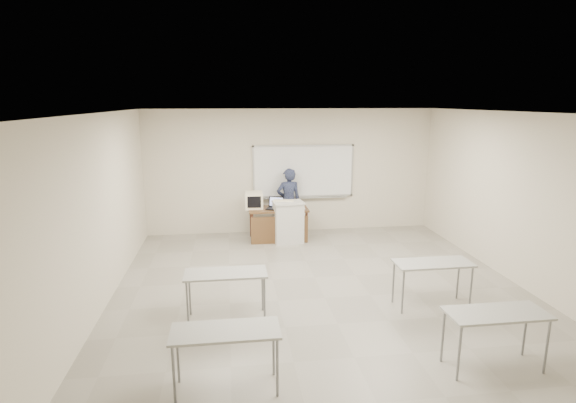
{
  "coord_description": "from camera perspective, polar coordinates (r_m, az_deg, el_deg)",
  "views": [
    {
      "loc": [
        -1.51,
        -6.74,
        3.18
      ],
      "look_at": [
        -0.32,
        2.2,
        1.15
      ],
      "focal_mm": 28.0,
      "sensor_mm": 36.0,
      "label": 1
    }
  ],
  "objects": [
    {
      "name": "floor",
      "position": [
        7.6,
        4.69,
        -12.14
      ],
      "size": [
        7.0,
        8.0,
        0.01
      ],
      "primitive_type": "cube",
      "color": "gray",
      "rests_on": "ground"
    },
    {
      "name": "presenter",
      "position": [
        10.84,
        0.08,
        0.02
      ],
      "size": [
        0.62,
        0.44,
        1.61
      ],
      "primitive_type": "imported",
      "rotation": [
        0.0,
        0.0,
        3.24
      ],
      "color": "black",
      "rests_on": "floor"
    },
    {
      "name": "keyboard",
      "position": [
        10.19,
        -0.57,
        0.12
      ],
      "size": [
        0.49,
        0.25,
        0.03
      ],
      "primitive_type": "cube",
      "rotation": [
        0.0,
        0.0,
        -0.22
      ],
      "color": "#EFE3C0",
      "rests_on": "podium"
    },
    {
      "name": "student_desks",
      "position": [
        6.13,
        7.52,
        -11.62
      ],
      "size": [
        4.4,
        2.2,
        0.73
      ],
      "color": "#A3A49E",
      "rests_on": "floor"
    },
    {
      "name": "podium",
      "position": [
        10.25,
        0.02,
        -2.61
      ],
      "size": [
        0.68,
        0.5,
        0.95
      ],
      "rotation": [
        0.0,
        0.0,
        0.1
      ],
      "color": "silver",
      "rests_on": "floor"
    },
    {
      "name": "whiteboard",
      "position": [
        10.99,
        1.98,
        3.77
      ],
      "size": [
        2.48,
        0.1,
        1.31
      ],
      "color": "white",
      "rests_on": "floor"
    },
    {
      "name": "instructor_desk",
      "position": [
        10.33,
        -1.17,
        -2.17
      ],
      "size": [
        1.36,
        0.68,
        0.75
      ],
      "rotation": [
        0.0,
        0.0,
        -0.02
      ],
      "color": "brown",
      "rests_on": "floor"
    },
    {
      "name": "laptop",
      "position": [
        10.33,
        -1.78,
        -0.59
      ],
      "size": [
        0.36,
        0.33,
        0.26
      ],
      "rotation": [
        0.0,
        0.0,
        -0.39
      ],
      "color": "black",
      "rests_on": "instructor_desk"
    },
    {
      "name": "crt_monitor",
      "position": [
        10.42,
        -4.34,
        0.19
      ],
      "size": [
        0.41,
        0.45,
        0.38
      ],
      "rotation": [
        0.0,
        0.0,
        -0.04
      ],
      "color": "#EFE3C0",
      "rests_on": "instructor_desk"
    },
    {
      "name": "mouse",
      "position": [
        10.26,
        1.93,
        -0.91
      ],
      "size": [
        0.11,
        0.07,
        0.04
      ],
      "primitive_type": "ellipsoid",
      "rotation": [
        0.0,
        0.0,
        -0.01
      ],
      "color": "#B9BAC0",
      "rests_on": "instructor_desk"
    }
  ]
}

